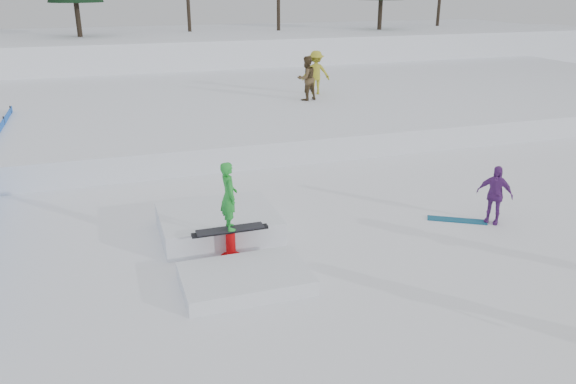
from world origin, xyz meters
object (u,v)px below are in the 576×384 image
object	(u,v)px
spectator_purple	(494,195)
jib_rail_feature	(225,234)
walker_olive	(306,78)
walker_ygreen	(316,73)

from	to	relation	value
spectator_purple	jib_rail_feature	world-z (taller)	jib_rail_feature
spectator_purple	walker_olive	bearing A→B (deg)	140.81
walker_olive	jib_rail_feature	xyz separation A→B (m)	(-6.01, -11.20, -1.41)
walker_ygreen	spectator_purple	distance (m)	13.16
spectator_purple	jib_rail_feature	bearing A→B (deg)	-137.33
walker_olive	walker_ygreen	size ratio (longest dim) A/B	0.97
walker_ygreen	spectator_purple	world-z (taller)	walker_ygreen
walker_olive	walker_ygreen	xyz separation A→B (m)	(0.89, 1.20, 0.03)
walker_ygreen	spectator_purple	xyz separation A→B (m)	(-0.50, -13.11, -1.03)
walker_olive	spectator_purple	xyz separation A→B (m)	(0.39, -11.91, -1.00)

